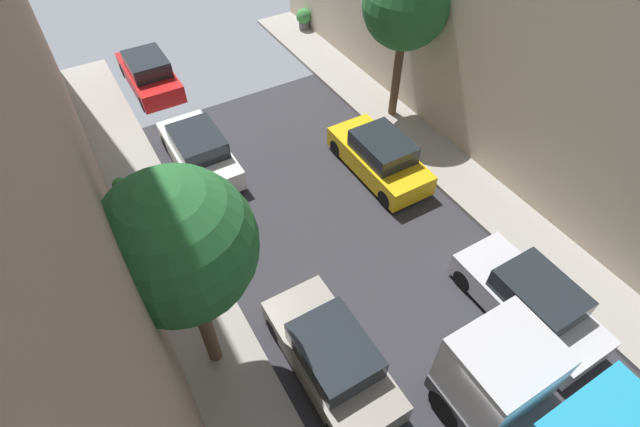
{
  "coord_description": "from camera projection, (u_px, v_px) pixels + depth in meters",
  "views": [
    {
      "loc": [
        -5.64,
        -0.92,
        11.62
      ],
      "look_at": [
        -0.41,
        7.93,
        0.5
      ],
      "focal_mm": 26.54,
      "sensor_mm": 36.0,
      "label": 1
    }
  ],
  "objects": [
    {
      "name": "parked_car_right_1",
      "position": [
        530.0,
        301.0,
        12.67
      ],
      "size": [
        1.78,
        4.2,
        1.57
      ],
      "color": "silver",
      "rests_on": "ground"
    },
    {
      "name": "parked_car_left_5",
      "position": [
        149.0,
        74.0,
        20.43
      ],
      "size": [
        1.78,
        4.2,
        1.57
      ],
      "color": "red",
      "rests_on": "ground"
    },
    {
      "name": "parked_car_left_3",
      "position": [
        332.0,
        356.0,
        11.6
      ],
      "size": [
        1.78,
        4.2,
        1.57
      ],
      "color": "gray",
      "rests_on": "ground"
    },
    {
      "name": "street_tree_0",
      "position": [
        178.0,
        247.0,
        8.93
      ],
      "size": [
        3.12,
        3.12,
        6.08
      ],
      "color": "brown",
      "rests_on": "sidewalk_left"
    },
    {
      "name": "street_tree_1",
      "position": [
        406.0,
        6.0,
        16.23
      ],
      "size": [
        3.06,
        3.06,
        5.96
      ],
      "color": "brown",
      "rests_on": "sidewalk_right"
    },
    {
      "name": "parked_car_left_4",
      "position": [
        199.0,
        152.0,
        16.89
      ],
      "size": [
        1.78,
        4.2,
        1.57
      ],
      "color": "white",
      "rests_on": "ground"
    },
    {
      "name": "potted_plant_0",
      "position": [
        121.0,
        187.0,
        15.87
      ],
      "size": [
        0.5,
        0.5,
        0.77
      ],
      "color": "slate",
      "rests_on": "sidewalk_left"
    },
    {
      "name": "parked_car_right_2",
      "position": [
        380.0,
        157.0,
        16.7
      ],
      "size": [
        1.78,
        4.2,
        1.57
      ],
      "color": "gold",
      "rests_on": "ground"
    },
    {
      "name": "potted_plant_1",
      "position": [
        304.0,
        18.0,
        24.13
      ],
      "size": [
        0.76,
        0.76,
        1.0
      ],
      "color": "slate",
      "rests_on": "sidewalk_right"
    }
  ]
}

